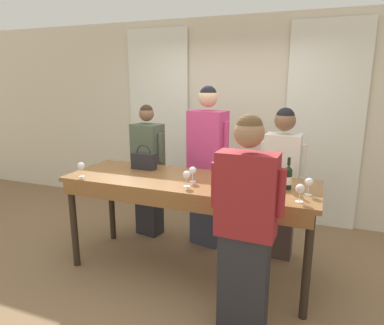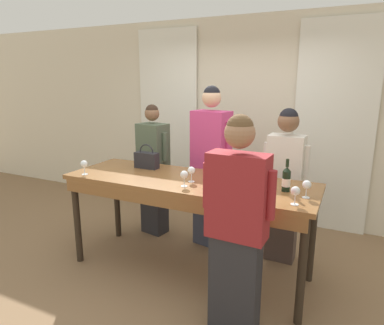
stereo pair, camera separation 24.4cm
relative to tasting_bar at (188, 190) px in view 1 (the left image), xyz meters
The scene contains 19 objects.
ground_plane 0.89m from the tasting_bar, 90.00° to the left, with size 18.00×18.00×0.00m, color #846647.
wall_back 1.90m from the tasting_bar, 90.00° to the left, with size 12.00×0.06×2.80m.
curtain_panel_left 2.18m from the tasting_bar, 124.13° to the left, with size 0.97×0.03×2.69m.
curtain_panel_right 2.18m from the tasting_bar, 55.87° to the left, with size 0.97×0.03×2.69m.
tasting_bar is the anchor object (origin of this frame).
wine_bottle 0.97m from the tasting_bar, ahead, with size 0.07×0.07×0.29m.
handbag 0.68m from the tasting_bar, 159.94° to the left, with size 0.27×0.11×0.27m.
wine_glass_front_left 1.12m from the tasting_bar, 13.21° to the right, with size 0.07×0.07×0.15m.
wine_glass_front_mid 0.23m from the tasting_bar, 32.05° to the right, with size 0.07×0.07×0.15m.
wine_glass_front_right 1.14m from the tasting_bar, ahead, with size 0.07×0.07×0.15m.
wine_glass_center_left 0.73m from the tasting_bar, 12.26° to the left, with size 0.07×0.07×0.15m.
wine_glass_center_mid 0.30m from the tasting_bar, 70.75° to the right, with size 0.07×0.07×0.15m.
wine_glass_center_right 1.10m from the tasting_bar, 165.03° to the right, with size 0.07×0.07×0.15m.
wine_glass_back_left 0.57m from the tasting_bar, 23.28° to the right, with size 0.07×0.07×0.15m.
napkin 0.38m from the tasting_bar, ahead, with size 0.18×0.18×0.00m.
guest_olive_jacket 1.06m from the tasting_bar, 139.87° to the left, with size 0.47×0.31×1.66m.
guest_pink_top 0.69m from the tasting_bar, 92.45° to the left, with size 0.54×0.33×1.89m.
guest_cream_sweater 1.07m from the tasting_bar, 39.84° to the left, with size 0.48×0.25×1.68m.
host_pouring 0.94m from the tasting_bar, 40.79° to the right, with size 0.56×0.22×1.73m.
Camera 1 is at (1.20, -3.01, 1.96)m, focal length 32.00 mm.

